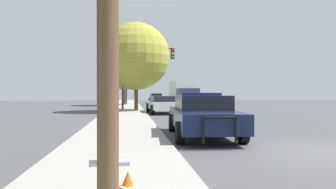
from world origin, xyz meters
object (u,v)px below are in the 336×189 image
Objects in this scene: car_background_distant at (156,98)px; tree_sidewalk_far at (125,68)px; fire_hydrant at (110,161)px; car_background_midblock at (163,104)px; traffic_light at (144,64)px; police_car at (203,115)px; box_truck at (183,92)px; tree_sidewalk_mid at (136,56)px.

car_background_distant is 0.60× the size of tree_sidewalk_far.
fire_hydrant is 0.21× the size of car_background_distant.
fire_hydrant is 19.21m from car_background_midblock.
traffic_light is 20.61m from car_background_distant.
tree_sidewalk_far is at bearing 98.60° from traffic_light.
police_car is 1.22× the size of car_background_midblock.
car_background_midblock is at bearing -95.70° from car_background_distant.
car_background_midblock is (-0.15, 12.43, -0.06)m from police_car.
tree_sidewalk_mid is at bearing 63.46° from box_truck.
car_background_distant is at bearing 83.38° from car_background_midblock.
car_background_distant is at bearing -88.61° from police_car.
police_car reaches higher than car_background_midblock.
car_background_midblock is (1.22, -3.80, -3.20)m from traffic_light.
car_background_distant is at bearing 64.52° from tree_sidewalk_far.
fire_hydrant is at bearing -89.57° from tree_sidewalk_far.
traffic_light reaches higher than police_car.
car_background_midblock is at bearing -72.14° from traffic_light.
traffic_light is 1.19× the size of car_background_midblock.
fire_hydrant is at bearing 75.84° from box_truck.
car_background_distant is at bearing 81.32° from tree_sidewalk_mid.
traffic_light reaches higher than box_truck.
car_background_distant is at bearing -73.87° from box_truck.
fire_hydrant is 0.13× the size of tree_sidewalk_far.
fire_hydrant is at bearing 70.39° from police_car.
traffic_light is 1.61m from tree_sidewalk_mid.
traffic_light is at bearing -81.40° from tree_sidewalk_far.
car_background_distant is 22.15m from tree_sidewalk_mid.
tree_sidewalk_mid is (1.03, -12.51, -0.04)m from tree_sidewalk_far.
police_car is at bearing -85.16° from traffic_light.
tree_sidewalk_mid is (-1.87, 2.40, 3.69)m from car_background_midblock.
police_car is 12.43m from car_background_midblock.
traffic_light is 1.27× the size of car_background_distant.
box_truck is at bearing -94.45° from police_car.
fire_hydrant is at bearing -101.15° from car_background_midblock.
tree_sidewalk_far is (-1.68, 11.11, 0.53)m from traffic_light.
box_truck is at bearing 11.74° from tree_sidewalk_far.
car_background_midblock is 0.64× the size of tree_sidewalk_mid.
tree_sidewalk_far reaches higher than fire_hydrant.
tree_sidewalk_mid reaches higher than traffic_light.
police_car is 36.44m from car_background_distant.
car_background_midblock is 4.78m from tree_sidewalk_mid.
traffic_light is 13.86m from box_truck.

